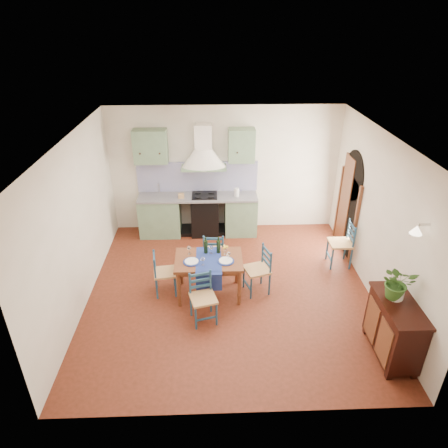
% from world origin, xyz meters
% --- Properties ---
extents(floor, '(5.00, 5.00, 0.00)m').
position_xyz_m(floor, '(0.00, 0.00, 0.00)').
color(floor, '#431D0E').
rests_on(floor, ground).
extents(back_wall, '(5.00, 0.96, 2.80)m').
position_xyz_m(back_wall, '(-0.47, 2.29, 1.05)').
color(back_wall, silver).
rests_on(back_wall, ground).
extents(right_wall, '(0.26, 5.00, 2.80)m').
position_xyz_m(right_wall, '(2.50, 0.28, 1.34)').
color(right_wall, silver).
rests_on(right_wall, ground).
extents(left_wall, '(0.04, 5.00, 2.80)m').
position_xyz_m(left_wall, '(-2.50, 0.00, 1.40)').
color(left_wall, silver).
rests_on(left_wall, ground).
extents(ceiling, '(5.00, 5.00, 0.01)m').
position_xyz_m(ceiling, '(0.00, 0.00, 2.80)').
color(ceiling, white).
rests_on(ceiling, back_wall).
extents(dining_table, '(1.15, 0.87, 1.05)m').
position_xyz_m(dining_table, '(-0.36, -0.07, 0.65)').
color(dining_table, brown).
rests_on(dining_table, ground).
extents(chair_near, '(0.48, 0.48, 0.85)m').
position_xyz_m(chair_near, '(-0.47, -0.73, 0.44)').
color(chair_near, navy).
rests_on(chair_near, ground).
extents(chair_far, '(0.43, 0.43, 0.87)m').
position_xyz_m(chair_far, '(-0.27, 0.62, 0.45)').
color(chair_far, navy).
rests_on(chair_far, ground).
extents(chair_left, '(0.43, 0.43, 0.81)m').
position_xyz_m(chair_left, '(-1.17, -0.00, 0.42)').
color(chair_left, navy).
rests_on(chair_left, ground).
extents(chair_right, '(0.51, 0.51, 0.87)m').
position_xyz_m(chair_right, '(0.51, -0.01, 0.45)').
color(chair_right, navy).
rests_on(chair_right, ground).
extents(chair_spare, '(0.43, 0.43, 0.92)m').
position_xyz_m(chair_spare, '(2.23, 0.79, 0.48)').
color(chair_spare, navy).
rests_on(chair_spare, ground).
extents(sideboard, '(0.50, 1.05, 0.94)m').
position_xyz_m(sideboard, '(2.26, -1.59, 0.51)').
color(sideboard, black).
rests_on(sideboard, ground).
extents(potted_plant, '(0.48, 0.42, 0.50)m').
position_xyz_m(potted_plant, '(2.23, -1.45, 1.18)').
color(potted_plant, '#2E591F').
rests_on(potted_plant, sideboard).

